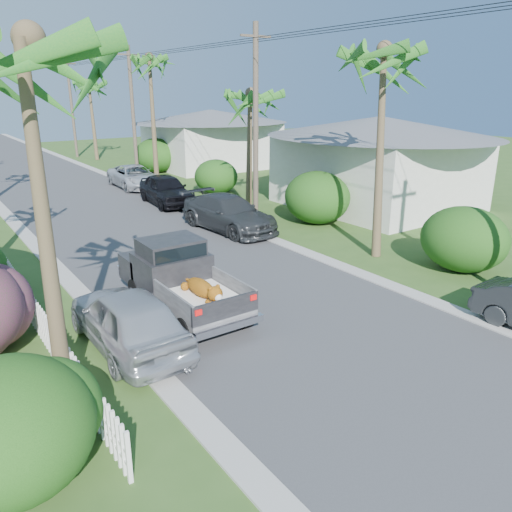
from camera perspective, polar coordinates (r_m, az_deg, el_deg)
ground at (r=12.14m, az=13.90°, el=-12.63°), size 120.00×120.00×0.00m
road at (r=33.21m, az=-20.37°, el=6.67°), size 8.00×100.00×0.02m
curb_right at (r=34.51m, az=-13.46°, el=7.76°), size 0.60×100.00×0.06m
pickup_truck at (r=14.74m, az=-9.06°, el=-2.22°), size 1.98×5.12×2.06m
parked_car_rm at (r=22.89m, az=-3.15°, el=4.87°), size 2.68×5.57×1.56m
parked_car_rf at (r=28.58m, az=-10.25°, el=7.45°), size 2.41×5.03×1.66m
parked_car_rd at (r=34.05m, az=-13.69°, el=8.78°), size 2.54×5.23×1.43m
parked_car_ln at (r=12.80m, az=-14.43°, el=-7.00°), size 1.88×4.61×1.57m
palm_l_a at (r=9.83m, az=-25.57°, el=21.30°), size 4.40×4.40×8.20m
palm_r_a at (r=19.19m, az=14.86°, el=21.69°), size 4.40×4.40×8.70m
palm_r_b at (r=26.14m, az=-0.79°, el=18.03°), size 4.40×4.40×7.20m
palm_r_c at (r=35.66m, az=-12.11°, el=21.25°), size 4.40×4.40×9.40m
palm_r_d at (r=48.85m, az=-18.54°, el=18.28°), size 4.40×4.40×8.00m
shrub_l_a at (r=9.17m, az=-26.25°, el=-17.24°), size 2.60×2.86×2.20m
shrub_r_a at (r=19.08m, az=22.68°, el=1.80°), size 2.80×3.08×2.30m
shrub_r_b at (r=24.23m, az=7.00°, el=6.66°), size 3.00×3.30×2.50m
shrub_r_c at (r=31.27m, az=-4.59°, el=9.03°), size 2.60×2.86×2.10m
shrub_r_d at (r=40.29m, az=-11.37°, el=11.22°), size 3.20×3.52×2.60m
picket_fence at (r=13.54m, az=-22.91°, el=-7.82°), size 0.10×11.00×1.00m
house_right_near at (r=28.41m, az=13.69°, el=10.00°), size 8.00×9.00×4.80m
house_right_far at (r=42.45m, az=-5.12°, el=12.97°), size 9.00×8.00×4.60m
utility_pole_b at (r=23.98m, az=-0.04°, el=14.76°), size 1.60×0.26×9.00m
utility_pole_c at (r=37.26m, az=-13.88°, el=15.58°), size 1.60×0.26×9.00m
utility_pole_d at (r=51.50m, az=-20.31°, el=15.67°), size 1.60×0.26×9.00m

